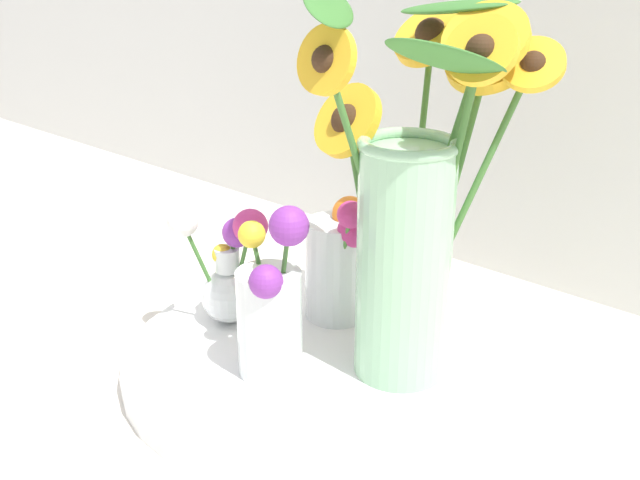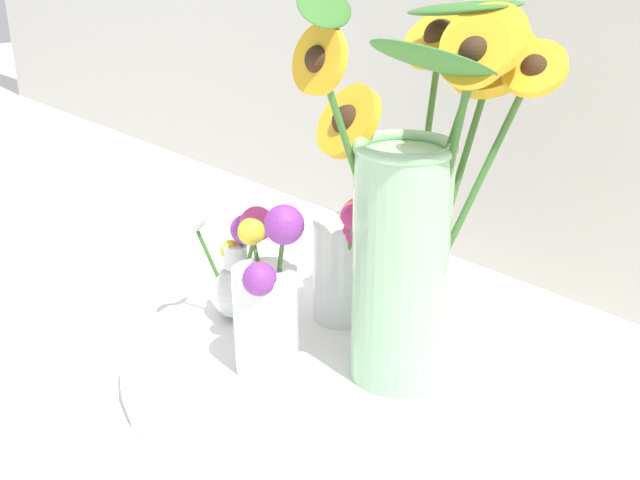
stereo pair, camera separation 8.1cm
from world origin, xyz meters
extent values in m
plane|color=silver|center=(0.00, 0.00, 0.00)|extent=(6.00, 6.00, 0.00)
cylinder|color=white|center=(-0.03, 0.05, 0.01)|extent=(0.45, 0.45, 0.02)
cylinder|color=#99CC9E|center=(0.06, 0.07, 0.15)|extent=(0.10, 0.10, 0.25)
torus|color=#99CC9E|center=(0.06, 0.07, 0.27)|extent=(0.10, 0.10, 0.01)
cylinder|color=#427533|center=(0.10, 0.08, 0.21)|extent=(0.06, 0.01, 0.32)
cylinder|color=gold|center=(0.12, 0.08, 0.37)|extent=(0.08, 0.05, 0.07)
sphere|color=#382314|center=(0.12, 0.08, 0.37)|extent=(0.03, 0.03, 0.03)
cylinder|color=#427533|center=(0.08, 0.12, 0.20)|extent=(0.02, 0.10, 0.28)
cylinder|color=gold|center=(0.08, 0.17, 0.35)|extent=(0.09, 0.08, 0.07)
sphere|color=#382314|center=(0.08, 0.17, 0.35)|extent=(0.04, 0.04, 0.04)
cylinder|color=#427533|center=(0.08, 0.09, 0.22)|extent=(0.06, 0.07, 0.30)
cylinder|color=gold|center=(0.10, 0.12, 0.37)|extent=(0.09, 0.07, 0.08)
sphere|color=#382314|center=(0.10, 0.12, 0.37)|extent=(0.03, 0.03, 0.03)
cylinder|color=#427533|center=(0.03, 0.14, 0.22)|extent=(0.04, 0.09, 0.27)
cylinder|color=gold|center=(0.01, 0.18, 0.36)|extent=(0.09, 0.07, 0.07)
sphere|color=#382314|center=(0.01, 0.18, 0.36)|extent=(0.04, 0.04, 0.04)
cylinder|color=#427533|center=(0.03, 0.05, 0.22)|extent=(0.04, 0.09, 0.26)
cylinder|color=gold|center=(0.01, 0.01, 0.36)|extent=(0.07, 0.03, 0.07)
sphere|color=#382314|center=(0.01, 0.01, 0.36)|extent=(0.03, 0.03, 0.03)
cylinder|color=#427533|center=(0.10, 0.12, 0.21)|extent=(0.08, 0.07, 0.27)
cylinder|color=gold|center=(0.14, 0.15, 0.35)|extent=(0.07, 0.05, 0.06)
sphere|color=#382314|center=(0.14, 0.15, 0.35)|extent=(0.03, 0.03, 0.03)
cylinder|color=#427533|center=(0.01, 0.07, 0.18)|extent=(0.06, 0.01, 0.21)
cylinder|color=gold|center=(-0.02, 0.07, 0.29)|extent=(0.10, 0.06, 0.09)
sphere|color=#382314|center=(-0.02, 0.07, 0.29)|extent=(0.03, 0.03, 0.03)
ellipsoid|color=#38702D|center=(-0.01, 0.03, 0.40)|extent=(0.11, 0.12, 0.05)
ellipsoid|color=#38702D|center=(0.12, 0.04, 0.37)|extent=(0.11, 0.12, 0.06)
ellipsoid|color=#38702D|center=(0.05, 0.16, 0.40)|extent=(0.13, 0.07, 0.03)
cylinder|color=white|center=(-0.04, -0.02, 0.08)|extent=(0.07, 0.07, 0.12)
cylinder|color=#427533|center=(-0.06, -0.01, 0.12)|extent=(0.03, 0.01, 0.10)
sphere|color=yellow|center=(-0.08, -0.01, 0.17)|extent=(0.03, 0.03, 0.03)
cylinder|color=#427533|center=(-0.04, -0.01, 0.12)|extent=(0.03, 0.01, 0.14)
sphere|color=purple|center=(-0.02, -0.01, 0.19)|extent=(0.04, 0.04, 0.04)
cylinder|color=#427533|center=(-0.04, -0.03, 0.10)|extent=(0.02, 0.03, 0.09)
sphere|color=purple|center=(-0.03, -0.04, 0.14)|extent=(0.04, 0.04, 0.04)
sphere|color=white|center=(-0.16, 0.03, 0.05)|extent=(0.07, 0.07, 0.07)
cylinder|color=white|center=(-0.16, 0.03, 0.10)|extent=(0.03, 0.03, 0.03)
cylinder|color=#427533|center=(-0.17, 0.03, 0.07)|extent=(0.01, 0.01, 0.07)
sphere|color=yellow|center=(-0.17, 0.02, 0.11)|extent=(0.03, 0.03, 0.03)
cylinder|color=#427533|center=(-0.16, 0.03, 0.10)|extent=(0.02, 0.02, 0.08)
sphere|color=purple|center=(-0.15, 0.04, 0.14)|extent=(0.04, 0.04, 0.04)
cylinder|color=#427533|center=(-0.18, 0.00, 0.10)|extent=(0.03, 0.03, 0.10)
sphere|color=white|center=(-0.19, -0.01, 0.16)|extent=(0.04, 0.04, 0.04)
cylinder|color=#427533|center=(-0.14, 0.03, 0.10)|extent=(0.03, 0.01, 0.10)
sphere|color=#C6337A|center=(-0.13, 0.04, 0.15)|extent=(0.04, 0.04, 0.04)
cylinder|color=white|center=(-0.07, 0.12, 0.08)|extent=(0.08, 0.08, 0.13)
cylinder|color=#4C8438|center=(-0.08, 0.14, 0.10)|extent=(0.02, 0.02, 0.10)
sphere|color=orange|center=(-0.07, 0.15, 0.15)|extent=(0.04, 0.04, 0.04)
cylinder|color=#4C8438|center=(-0.05, 0.10, 0.12)|extent=(0.03, 0.02, 0.10)
sphere|color=#C6337A|center=(-0.03, 0.10, 0.17)|extent=(0.03, 0.03, 0.03)
cylinder|color=#4C8438|center=(-0.06, 0.13, 0.09)|extent=(0.03, 0.03, 0.10)
sphere|color=#C6337A|center=(-0.04, 0.12, 0.14)|extent=(0.04, 0.04, 0.04)
camera|label=1|loc=(0.46, -0.52, 0.47)|focal=42.00mm
camera|label=2|loc=(0.52, -0.46, 0.47)|focal=42.00mm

